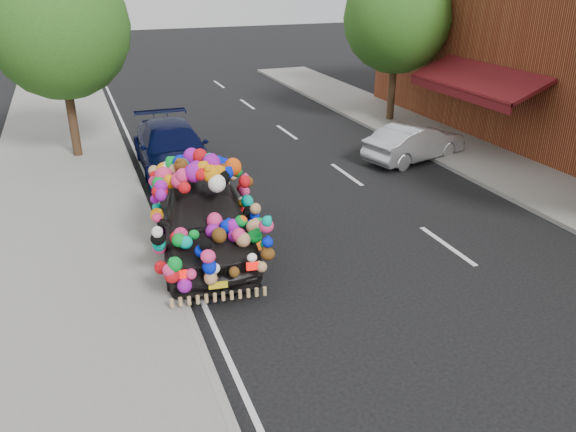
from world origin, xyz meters
The scene contains 10 objects.
ground centered at (0.00, 0.00, 0.00)m, with size 100.00×100.00×0.00m, color black.
sidewalk centered at (-4.30, 0.00, 0.06)m, with size 4.00×60.00×0.12m, color gray.
kerb centered at (-2.35, 0.00, 0.07)m, with size 0.15×60.00×0.13m, color gray.
footpath_far centered at (8.20, 3.00, 0.06)m, with size 3.00×40.00×0.12m, color gray.
lane_markings centered at (3.60, 0.00, 0.01)m, with size 6.00×50.00×0.01m, color silver, non-canonical shape.
tree_near_sidewalk centered at (-3.80, 9.50, 4.02)m, with size 4.20×4.20×6.13m.
tree_far_b centered at (8.00, 10.00, 3.89)m, with size 4.00×4.00×5.90m.
plush_art_car centered at (-1.45, 1.70, 1.14)m, with size 2.83×5.06×2.22m.
navy_sedan centered at (-1.13, 7.15, 0.71)m, with size 1.98×4.88×1.42m, color black.
silver_hatchback centered at (6.21, 5.49, 0.58)m, with size 1.23×3.53×1.16m, color #AFB2B7.
Camera 1 is at (-3.69, -9.11, 5.67)m, focal length 35.00 mm.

